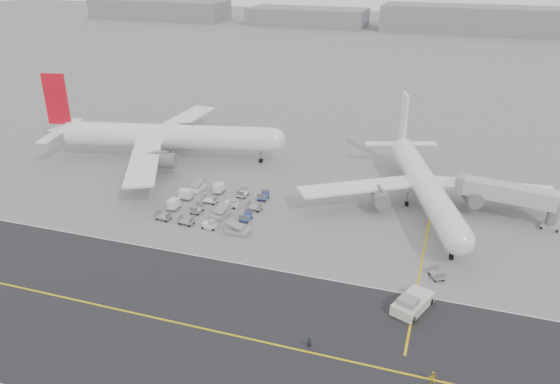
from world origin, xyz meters
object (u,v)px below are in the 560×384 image
(airliner_a, at_px, (163,136))
(airliner_b, at_px, (424,183))
(jet_bridge, at_px, (508,195))
(pushback_tug, at_px, (412,303))
(ground_crew_a, at_px, (309,343))
(ground_crew_b, at_px, (432,378))

(airliner_a, relative_size, airliner_b, 1.20)
(airliner_a, distance_m, jet_bridge, 71.88)
(airliner_b, relative_size, pushback_tug, 5.20)
(airliner_b, distance_m, jet_bridge, 14.21)
(jet_bridge, bearing_deg, airliner_a, -175.85)
(airliner_b, relative_size, jet_bridge, 2.52)
(airliner_a, height_order, ground_crew_a, airliner_a)
(airliner_b, distance_m, pushback_tug, 32.84)
(jet_bridge, distance_m, ground_crew_b, 46.11)
(ground_crew_a, height_order, ground_crew_b, ground_crew_b)
(airliner_b, distance_m, ground_crew_a, 45.36)
(jet_bridge, bearing_deg, ground_crew_a, -108.27)
(ground_crew_b, bearing_deg, jet_bridge, -97.04)
(pushback_tug, bearing_deg, jet_bridge, 90.23)
(jet_bridge, xyz_separation_m, ground_crew_b, (-9.02, -45.06, -3.85))
(airliner_b, bearing_deg, airliner_a, 154.52)
(ground_crew_b, bearing_deg, airliner_b, -79.22)
(jet_bridge, distance_m, ground_crew_a, 49.81)
(airliner_a, relative_size, ground_crew_b, 33.12)
(airliner_b, bearing_deg, ground_crew_a, -120.58)
(airliner_b, height_order, ground_crew_b, airliner_b)
(airliner_b, height_order, jet_bridge, airliner_b)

